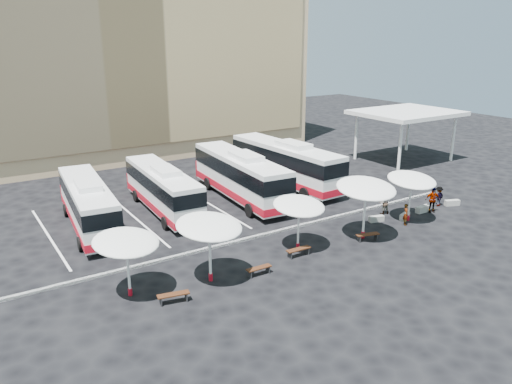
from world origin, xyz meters
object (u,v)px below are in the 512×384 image
sunshade_1 (209,227)px  passenger_0 (406,214)px  sunshade_2 (299,206)px  sunshade_3 (366,189)px  sunshade_0 (126,243)px  wood_bench_0 (173,296)px  conc_bench_1 (405,216)px  passenger_1 (384,203)px  conc_bench_3 (452,203)px  bus_2 (240,175)px  passenger_2 (432,200)px  wood_bench_1 (259,269)px  bus_1 (162,188)px  sunshade_4 (412,180)px  passenger_3 (439,196)px  conc_bench_0 (376,219)px  wood_bench_3 (368,235)px  conc_bench_2 (423,209)px  bus_3 (285,162)px  bus_0 (88,203)px  wood_bench_2 (299,250)px

sunshade_1 → passenger_0: bearing=0.0°
sunshade_2 → sunshade_3: 4.76m
sunshade_0 → wood_bench_0: size_ratio=2.66×
sunshade_2 → conc_bench_1: (9.72, 0.06, -2.61)m
sunshade_3 → passenger_1: sunshade_3 is taller
sunshade_0 → sunshade_3: 15.38m
sunshade_0 → conc_bench_3: size_ratio=3.78×
sunshade_1 → sunshade_2: sunshade_1 is taller
bus_2 → passenger_0: (6.74, -11.22, -1.25)m
wood_bench_0 → passenger_2: passenger_2 is taller
sunshade_0 → sunshade_2: size_ratio=1.32×
bus_2 → wood_bench_0: bus_2 is taller
passenger_1 → passenger_2: bearing=169.9°
bus_2 → wood_bench_1: bus_2 is taller
sunshade_2 → conc_bench_1: size_ratio=3.01×
wood_bench_0 → bus_1: bearing=69.3°
conc_bench_3 → passenger_2: (-2.60, -0.12, 0.74)m
sunshade_4 → passenger_1: (-0.48, 1.90, -2.11)m
sunshade_1 → passenger_3: bearing=3.9°
sunshade_4 → conc_bench_1: bearing=81.4°
bus_1 → sunshade_2: bearing=-65.5°
sunshade_0 → conc_bench_0: (18.29, 0.76, -2.71)m
bus_1 → conc_bench_3: (19.39, -10.97, -1.59)m
sunshade_0 → conc_bench_3: 25.98m
conc_bench_3 → wood_bench_1: bearing=-174.8°
sunshade_2 → passenger_3: (14.09, 0.61, -2.04)m
bus_1 → sunshade_4: (13.93, -11.35, 1.19)m
sunshade_1 → wood_bench_3: bearing=-3.2°
bus_1 → conc_bench_2: (16.23, -10.76, -1.57)m
bus_3 → sunshade_4: bearing=-81.8°
passenger_2 → bus_3: bearing=141.0°
bus_1 → conc_bench_1: (13.99, -11.01, -1.60)m
passenger_3 → wood_bench_3: bearing=11.0°
wood_bench_0 → conc_bench_0: bearing=9.0°
conc_bench_3 → passenger_0: size_ratio=0.75×
sunshade_2 → passenger_1: 9.53m
bus_1 → wood_bench_1: bus_1 is taller
bus_0 → passenger_3: (23.97, -9.92, -1.02)m
bus_1 → bus_3: bearing=6.0°
passenger_1 → wood_bench_0: bearing=26.9°
sunshade_4 → wood_bench_1: sunshade_4 is taller
bus_2 → sunshade_1: size_ratio=2.78×
bus_1 → wood_bench_0: (-4.88, -12.94, -1.43)m
wood_bench_2 → bus_3: bearing=57.3°
conc_bench_2 → passenger_2: 0.97m
sunshade_4 → wood_bench_2: (-10.29, -0.59, -2.62)m
sunshade_3 → wood_bench_2: 6.06m
bus_1 → passenger_1: bearing=-31.7°
passenger_1 → bus_0: bearing=-8.9°
sunshade_2 → conc_bench_0: 8.06m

